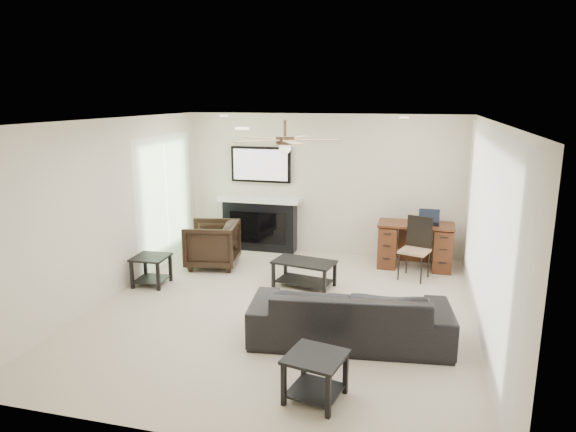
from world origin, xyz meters
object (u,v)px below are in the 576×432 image
sofa (350,315)px  armchair (212,244)px  fireplace_unit (259,199)px  desk (415,246)px  coffee_table (304,274)px

sofa → armchair: bearing=-46.4°
sofa → armchair: 3.37m
sofa → armchair: (-2.60, 2.15, 0.05)m
sofa → fireplace_unit: 3.94m
sofa → desk: bearing=-110.0°
desk → fireplace_unit: bearing=172.9°
coffee_table → desk: 2.06m
coffee_table → armchair: bearing=173.0°
coffee_table → fireplace_unit: bearing=137.3°
coffee_table → desk: desk is taller
desk → sofa: bearing=-103.2°
armchair → fireplace_unit: size_ratio=0.44×
coffee_table → desk: size_ratio=0.74×
armchair → fireplace_unit: 1.34m
fireplace_unit → armchair: bearing=-113.4°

